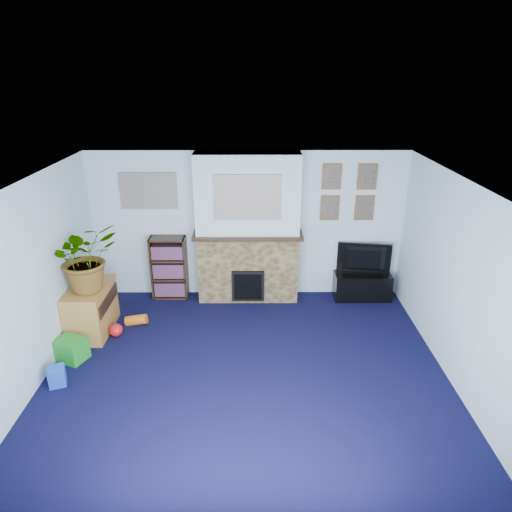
{
  "coord_description": "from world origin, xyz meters",
  "views": [
    {
      "loc": [
        0.1,
        -4.73,
        3.56
      ],
      "look_at": [
        0.12,
        0.76,
        1.29
      ],
      "focal_mm": 32.0,
      "sensor_mm": 36.0,
      "label": 1
    }
  ],
  "objects_px": {
    "tv_stand": "(362,286)",
    "television": "(364,260)",
    "bookshelf": "(169,269)",
    "sideboard": "(91,309)"
  },
  "relations": [
    {
      "from": "tv_stand",
      "to": "bookshelf",
      "type": "distance_m",
      "value": 3.19
    },
    {
      "from": "television",
      "to": "bookshelf",
      "type": "xyz_separation_m",
      "value": [
        -3.18,
        0.06,
        -0.18
      ]
    },
    {
      "from": "television",
      "to": "sideboard",
      "type": "distance_m",
      "value": 4.26
    },
    {
      "from": "television",
      "to": "sideboard",
      "type": "bearing_deg",
      "value": 22.54
    },
    {
      "from": "bookshelf",
      "to": "sideboard",
      "type": "bearing_deg",
      "value": -131.27
    },
    {
      "from": "tv_stand",
      "to": "sideboard",
      "type": "xyz_separation_m",
      "value": [
        -4.12,
        -1.0,
        0.12
      ]
    },
    {
      "from": "television",
      "to": "sideboard",
      "type": "relative_size",
      "value": 0.95
    },
    {
      "from": "tv_stand",
      "to": "bookshelf",
      "type": "bearing_deg",
      "value": 178.62
    },
    {
      "from": "tv_stand",
      "to": "television",
      "type": "xyz_separation_m",
      "value": [
        0.0,
        0.02,
        0.46
      ]
    },
    {
      "from": "television",
      "to": "bookshelf",
      "type": "bearing_deg",
      "value": 7.6
    }
  ]
}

